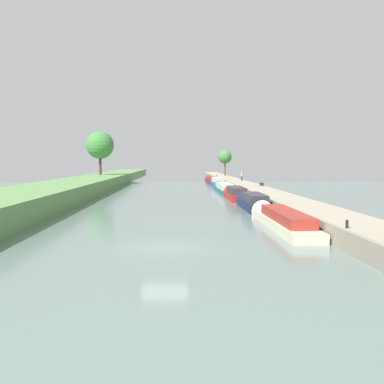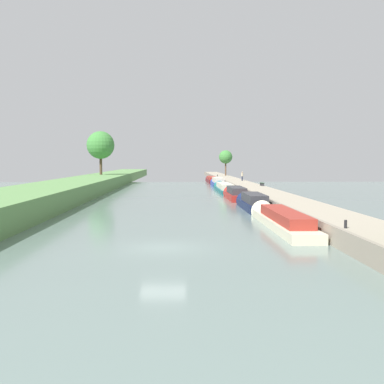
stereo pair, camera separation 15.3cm
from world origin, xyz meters
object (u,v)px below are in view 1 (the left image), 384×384
Objects in this scene: narrowboat_blue at (217,183)px; narrowboat_red at (235,194)px; narrowboat_teal at (224,188)px; mooring_bollard_near at (347,224)px; park_bench at (262,183)px; mooring_bollard_far at (217,175)px; person_walking at (242,176)px; narrowboat_maroon at (211,180)px; narrowboat_cream at (281,219)px; narrowboat_navy at (252,202)px.

narrowboat_red is at bearing -90.40° from narrowboat_blue.
narrowboat_teal is 47.92m from mooring_bollard_near.
mooring_bollard_near is 0.30× the size of park_bench.
narrowboat_red is at bearing -92.25° from mooring_bollard_far.
person_walking is at bearing 70.59° from narrowboat_teal.
narrowboat_blue is 15.32m from narrowboat_maroon.
narrowboat_navy is (-0.03, 12.81, 0.09)m from narrowboat_cream.
narrowboat_teal is (-0.30, 39.41, 0.01)m from narrowboat_cream.
narrowboat_maroon is 17.38m from person_walking.
park_bench reaches higher than mooring_bollard_far.
narrowboat_navy is 0.63× the size of narrowboat_teal.
person_walking is at bearing -83.72° from mooring_bollard_far.
park_bench is at bearing -81.84° from narrowboat_maroon.
narrowboat_cream is 52.78m from person_walking.
narrowboat_teal is 36.79× the size of mooring_bollard_near.
mooring_bollard_near is (1.84, -77.79, 0.76)m from narrowboat_maroon.
person_walking reaches higher than narrowboat_teal.
mooring_bollard_far is (1.84, 6.94, 0.76)m from narrowboat_maroon.
narrowboat_teal is at bearing 90.59° from narrowboat_navy.
mooring_bollard_near is 43.36m from park_bench.
park_bench is (5.13, 10.00, 0.80)m from narrowboat_red.
mooring_bollard_far is at bearing 96.28° from person_walking.
person_walking reaches higher than narrowboat_navy.
narrowboat_red is at bearing -99.45° from person_walking.
narrowboat_maroon is 10.52× the size of park_bench.
narrowboat_teal is 36.79× the size of mooring_bollard_far.
narrowboat_red is at bearing -90.23° from narrowboat_maroon.
narrowboat_navy is 41.19m from narrowboat_blue.
narrowboat_blue is 0.76× the size of narrowboat_maroon.
narrowboat_cream is at bearing -97.93° from park_bench.
park_bench is (3.11, -41.49, 0.12)m from mooring_bollard_far.
mooring_bollard_far is (1.81, 22.26, 0.63)m from narrowboat_blue.
narrowboat_navy is 23.00× the size of mooring_bollard_far.
narrowboat_maroon is at bearing 104.88° from person_walking.
narrowboat_blue is at bearing 91.66° from mooring_bollard_near.
person_walking is (4.37, 39.77, 1.33)m from narrowboat_navy.
narrowboat_red is 33.32m from mooring_bollard_near.
narrowboat_red is at bearing 91.25° from narrowboat_navy.
mooring_bollard_far is at bearing 88.41° from narrowboat_navy.
narrowboat_red reaches higher than mooring_bollard_far.
narrowboat_teal is (-0.27, 26.59, -0.09)m from narrowboat_navy.
narrowboat_maroon reaches higher than narrowboat_cream.
narrowboat_maroon is (-0.08, 56.51, -0.07)m from narrowboat_navy.
narrowboat_red is 0.65× the size of narrowboat_teal.
narrowboat_navy is 6.24× the size of person_walking.
narrowboat_teal is at bearing 90.06° from narrowboat_red.
person_walking reaches higher than park_bench.
narrowboat_blue reaches higher than mooring_bollard_far.
narrowboat_teal is at bearing -90.37° from narrowboat_maroon.
person_walking is (4.45, -16.74, 1.40)m from narrowboat_maroon.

